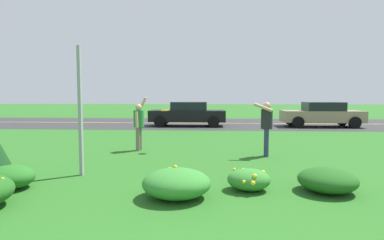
% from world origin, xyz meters
% --- Properties ---
extents(ground_plane, '(120.00, 120.00, 0.00)m').
position_xyz_m(ground_plane, '(0.00, 10.04, 0.00)').
color(ground_plane, '#26601E').
extents(highway_strip, '(120.00, 9.03, 0.01)m').
position_xyz_m(highway_strip, '(0.00, 20.08, 0.00)').
color(highway_strip, '#2D2D30').
rests_on(highway_strip, ground).
extents(highway_center_stripe, '(120.00, 0.16, 0.00)m').
position_xyz_m(highway_center_stripe, '(0.00, 20.08, 0.01)').
color(highway_center_stripe, yellow).
rests_on(highway_center_stripe, ground).
extents(daylily_clump_mid_right, '(1.09, 1.10, 0.45)m').
position_xyz_m(daylily_clump_mid_right, '(2.48, 4.89, 0.22)').
color(daylily_clump_mid_right, '#1E5619').
rests_on(daylily_clump_mid_right, ground).
extents(daylily_clump_front_center, '(0.96, 0.88, 0.45)m').
position_xyz_m(daylily_clump_front_center, '(-3.65, 4.69, 0.23)').
color(daylily_clump_front_center, '#23661E').
rests_on(daylily_clump_front_center, ground).
extents(daylily_clump_front_left, '(1.23, 1.18, 0.55)m').
position_xyz_m(daylily_clump_front_left, '(-0.33, 4.35, 0.26)').
color(daylily_clump_front_left, '#337F2D').
rests_on(daylily_clump_front_left, ground).
extents(daylily_clump_mid_left, '(0.82, 0.76, 0.41)m').
position_xyz_m(daylily_clump_mid_left, '(1.01, 4.89, 0.21)').
color(daylily_clump_mid_left, '#337F2D').
rests_on(daylily_clump_mid_left, ground).
extents(sign_post_near_path, '(0.07, 0.10, 2.93)m').
position_xyz_m(sign_post_near_path, '(-2.68, 5.85, 1.47)').
color(sign_post_near_path, '#93969B').
rests_on(sign_post_near_path, ground).
extents(person_thrower_green_shirt, '(0.42, 0.51, 1.78)m').
position_xyz_m(person_thrower_green_shirt, '(-2.13, 9.24, 0.92)').
color(person_thrower_green_shirt, '#287038').
rests_on(person_thrower_green_shirt, ground).
extents(person_catcher_dark_shirt, '(0.59, 0.52, 1.62)m').
position_xyz_m(person_catcher_dark_shirt, '(1.91, 8.45, 0.97)').
color(person_catcher_dark_shirt, '#232328').
rests_on(person_catcher_dark_shirt, ground).
extents(frisbee_orange, '(0.26, 0.26, 0.05)m').
position_xyz_m(frisbee_orange, '(-1.24, 9.08, 1.34)').
color(frisbee_orange, orange).
extents(car_tan_center_left, '(4.50, 2.00, 1.45)m').
position_xyz_m(car_tan_center_left, '(6.67, 18.05, 0.74)').
color(car_tan_center_left, '#937F60').
rests_on(car_tan_center_left, ground).
extents(car_black_center_right, '(4.50, 2.00, 1.45)m').
position_xyz_m(car_black_center_right, '(-1.18, 18.05, 0.74)').
color(car_black_center_right, black).
rests_on(car_black_center_right, ground).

